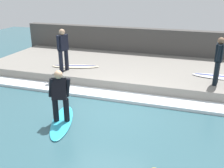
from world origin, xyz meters
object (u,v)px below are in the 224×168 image
Objects in this scene: surfboard_waiting_far at (218,77)px; surfer_riding at (60,94)px; surfer_waiting_near at (63,48)px; surfer_waiting_far at (219,58)px; surfboard_waiting_near at (75,66)px; surfboard_riding at (62,121)px.

surfer_riding is at bearing 134.36° from surfboard_waiting_far.
surfer_waiting_near reaches higher than surfboard_waiting_far.
surfer_waiting_far reaches higher than surfer_riding.
surfboard_waiting_near is at bearing 19.81° from surfer_riding.
surfboard_waiting_near and surfboard_waiting_far have the same top height.
surfboard_riding is 5.58m from surfer_waiting_far.
surfboard_riding is 1.10× the size of surfboard_waiting_far.
surfboard_riding is at bearing -153.89° from surfer_waiting_near.
surfer_riding is at bearing -90.00° from surfboard_riding.
surfboard_waiting_near is (0.63, -0.18, -0.91)m from surfer_waiting_near.
surfer_waiting_far is at bearing -50.40° from surfer_riding.
surfer_riding is at bearing -153.89° from surfer_waiting_near.
surfboard_riding is 1.02× the size of surfboard_waiting_near.
surfboard_waiting_near is at bearing 86.36° from surfer_waiting_far.
surfer_waiting_near is 1.13m from surfboard_waiting_near.
surfer_waiting_far reaches higher than surfboard_riding.
surfboard_riding is 3.78m from surfer_waiting_near.
surfboard_riding is 4.07m from surfboard_waiting_near.
surfboard_waiting_far reaches higher than surfboard_riding.
surfboard_waiting_far is (4.23, -4.33, -0.44)m from surfer_riding.
surfboard_waiting_near is at bearing 19.81° from surfboard_riding.
surfboard_riding is 1.26× the size of surfer_waiting_near.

